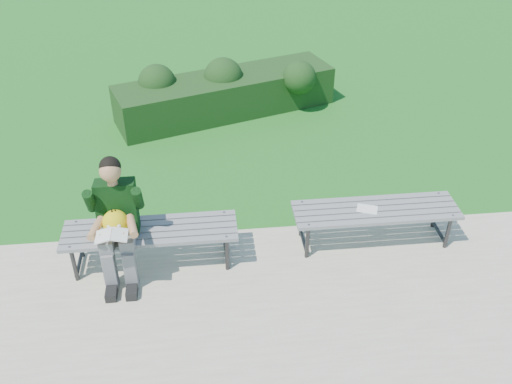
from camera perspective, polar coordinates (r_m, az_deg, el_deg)
The scene contains 7 objects.
ground at distance 6.63m, azimuth -2.64°, elevation -3.98°, with size 80.00×80.00×0.00m.
walkway at distance 5.36m, azimuth -1.32°, elevation -15.54°, with size 30.00×3.50×0.02m.
hedge at distance 9.10m, azimuth -3.16°, elevation 10.04°, with size 3.54×1.92×0.87m.
bench_left at distance 6.03m, azimuth -10.51°, elevation -4.09°, with size 1.80×0.50×0.46m.
bench_right at distance 6.35m, azimuth 11.87°, elevation -2.04°, with size 1.80×0.50×0.46m.
seated_boy at distance 5.81m, azimuth -13.80°, elevation -2.52°, with size 0.56×0.76×1.31m.
paper_sheet at distance 6.29m, azimuth 11.06°, elevation -1.68°, with size 0.26×0.23×0.01m.
Camera 1 is at (-0.25, -5.19, 4.12)m, focal length 40.00 mm.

